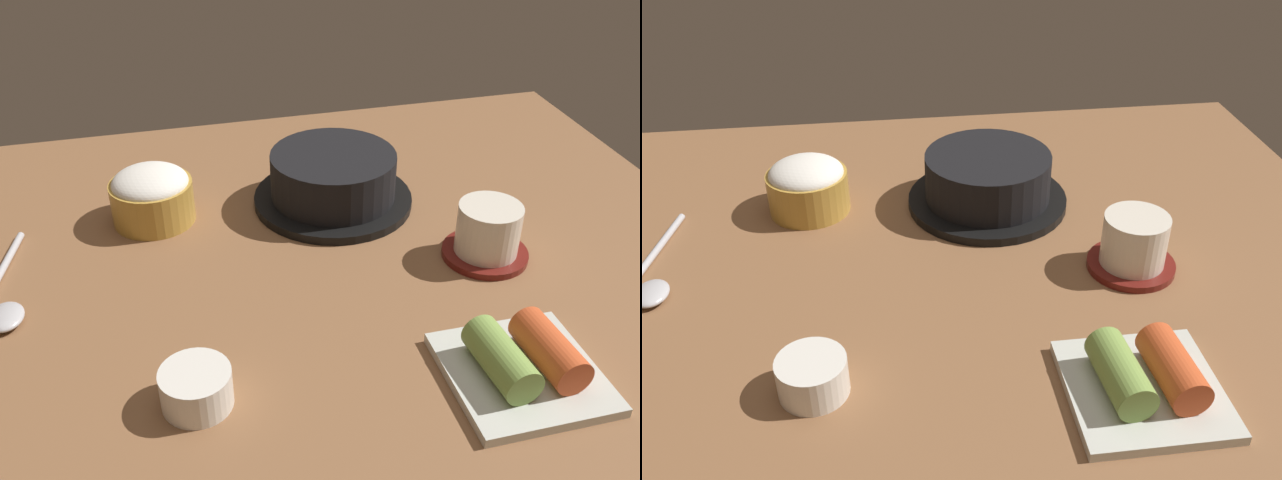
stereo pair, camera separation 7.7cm
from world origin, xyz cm
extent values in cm
cube|color=brown|center=(0.00, 0.00, 1.00)|extent=(100.00, 76.00, 2.00)
cylinder|color=black|center=(6.84, 10.35, 2.55)|extent=(19.82, 19.82, 1.10)
cylinder|color=black|center=(6.84, 10.35, 5.94)|extent=(15.50, 15.50, 5.68)
cylinder|color=#D15619|center=(6.84, 10.35, 8.48)|extent=(13.64, 13.64, 0.60)
cylinder|color=#B78C38|center=(-15.17, 11.85, 4.53)|extent=(9.84, 9.84, 5.06)
ellipsoid|color=white|center=(-15.17, 11.85, 7.06)|extent=(9.05, 9.05, 3.44)
cylinder|color=maroon|center=(20.23, -5.35, 2.40)|extent=(9.59, 9.59, 0.80)
cylinder|color=silver|center=(20.23, -5.35, 5.64)|extent=(7.02, 7.02, 5.67)
cylinder|color=#C6D18C|center=(20.23, -5.35, 8.17)|extent=(5.96, 5.96, 0.40)
cube|color=silver|center=(15.04, -23.86, 2.50)|extent=(13.35, 13.35, 1.00)
cylinder|color=#7A9E47|center=(12.71, -23.86, 4.79)|extent=(4.14, 8.25, 3.58)
cylinder|color=#C64C23|center=(17.38, -23.86, 4.79)|extent=(4.05, 8.21, 3.58)
cylinder|color=white|center=(-13.42, -19.75, 3.79)|extent=(6.25, 6.25, 3.57)
cylinder|color=brown|center=(-13.42, -19.75, 5.27)|extent=(5.12, 5.12, 0.50)
ellipsoid|color=#B7B7BC|center=(-30.58, -4.30, 2.72)|extent=(3.60, 4.68, 1.26)
camera|label=1|loc=(-14.02, -64.51, 47.53)|focal=39.93mm
camera|label=2|loc=(-6.45, -65.98, 47.53)|focal=39.93mm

